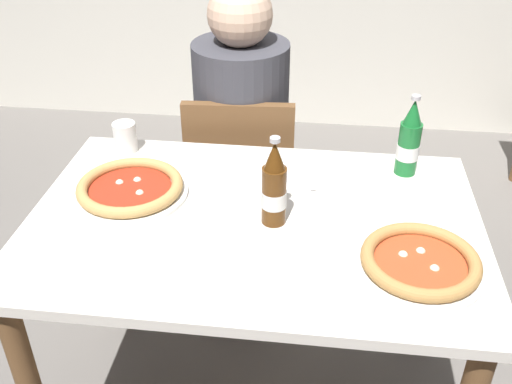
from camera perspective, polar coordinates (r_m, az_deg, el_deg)
dining_table_main at (r=1.62m, az=-0.21°, el=-5.84°), size 1.20×0.80×0.75m
chair_behind_table at (r=2.22m, az=-1.40°, el=1.02°), size 0.43×0.43×0.85m
diner_seated at (r=2.21m, az=-1.37°, el=3.96°), size 0.34×0.34×1.21m
pizza_margherita_near at (r=1.43m, az=15.68°, el=-6.60°), size 0.30×0.30×0.04m
pizza_marinara_far at (r=1.67m, az=-12.14°, el=0.35°), size 0.32×0.32×0.04m
beer_bottle_left at (r=1.48m, az=1.78°, el=0.42°), size 0.07×0.07×0.25m
beer_bottle_center at (r=1.76m, az=14.68°, el=4.79°), size 0.07×0.07×0.25m
napkin_with_cutlery at (r=1.74m, az=3.84°, el=1.77°), size 0.22×0.22×0.01m
paper_cup at (r=1.90m, az=-12.62°, el=5.24°), size 0.07×0.07×0.09m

